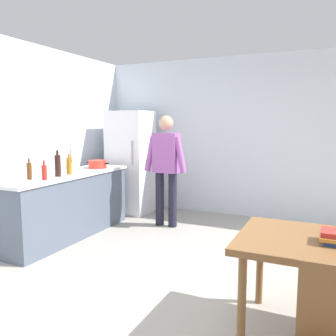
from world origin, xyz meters
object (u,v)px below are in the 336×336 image
object	(u,v)px
person	(166,163)
bottle_sauce_red	(44,172)
cooking_pot	(98,164)
bottle_wine_dark	(58,165)
utensil_jar	(70,167)
refrigerator	(131,162)
bottle_beer_brown	(29,171)
bottle_oil_amber	(69,166)

from	to	relation	value
person	bottle_sauce_red	distance (m)	1.83
cooking_pot	bottle_wine_dark	distance (m)	0.93
cooking_pot	utensil_jar	xyz separation A→B (m)	(-0.04, -0.58, 0.02)
person	bottle_wine_dark	distance (m)	1.61
bottle_wine_dark	bottle_sauce_red	xyz separation A→B (m)	(0.05, -0.29, -0.05)
refrigerator	bottle_beer_brown	xyz separation A→B (m)	(-0.15, -2.19, 0.11)
person	bottle_sauce_red	world-z (taller)	person
refrigerator	bottle_oil_amber	size ratio (longest dim) A/B	6.43
bottle_wine_dark	bottle_beer_brown	xyz separation A→B (m)	(-0.17, -0.32, -0.04)
utensil_jar	bottle_oil_amber	distance (m)	0.18
person	bottle_oil_amber	size ratio (longest dim) A/B	6.07
refrigerator	cooking_pot	size ratio (longest dim) A/B	4.50
bottle_sauce_red	utensil_jar	bearing A→B (deg)	102.31
cooking_pot	bottle_oil_amber	distance (m)	0.73
refrigerator	utensil_jar	bearing A→B (deg)	-92.79
refrigerator	utensil_jar	xyz separation A→B (m)	(-0.07, -1.52, 0.08)
bottle_wine_dark	bottle_oil_amber	size ratio (longest dim) A/B	1.21
cooking_pot	bottle_beer_brown	world-z (taller)	bottle_beer_brown
refrigerator	person	xyz separation A→B (m)	(0.95, -0.55, 0.08)
person	utensil_jar	size ratio (longest dim) A/B	5.31
person	bottle_oil_amber	xyz separation A→B (m)	(-0.92, -1.11, 0.04)
refrigerator	bottle_beer_brown	bearing A→B (deg)	-93.97
bottle_beer_brown	bottle_wine_dark	bearing A→B (deg)	62.25
cooking_pot	bottle_oil_amber	xyz separation A→B (m)	(0.06, -0.72, 0.06)
cooking_pot	utensil_jar	world-z (taller)	utensil_jar
bottle_wine_dark	bottle_sauce_red	world-z (taller)	bottle_wine_dark
utensil_jar	bottle_beer_brown	size ratio (longest dim) A/B	1.23
bottle_wine_dark	bottle_beer_brown	bearing A→B (deg)	-117.75
bottle_wine_dark	bottle_beer_brown	distance (m)	0.36
bottle_oil_amber	bottle_sauce_red	distance (m)	0.49
bottle_oil_amber	bottle_beer_brown	bearing A→B (deg)	-109.06
bottle_wine_dark	bottle_beer_brown	world-z (taller)	bottle_wine_dark
refrigerator	bottle_oil_amber	xyz separation A→B (m)	(0.03, -1.67, 0.12)
bottle_wine_dark	refrigerator	bearing A→B (deg)	90.49
cooking_pot	bottle_oil_amber	world-z (taller)	bottle_oil_amber
utensil_jar	bottle_oil_amber	world-z (taller)	utensil_jar
person	bottle_oil_amber	bearing A→B (deg)	-129.64
bottle_wine_dark	bottle_sauce_red	distance (m)	0.30
bottle_beer_brown	bottle_sauce_red	size ratio (longest dim) A/B	1.08
bottle_oil_amber	bottle_sauce_red	bearing A→B (deg)	-85.72
cooking_pot	bottle_beer_brown	bearing A→B (deg)	-95.56
bottle_oil_amber	bottle_sauce_red	xyz separation A→B (m)	(0.04, -0.49, -0.02)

